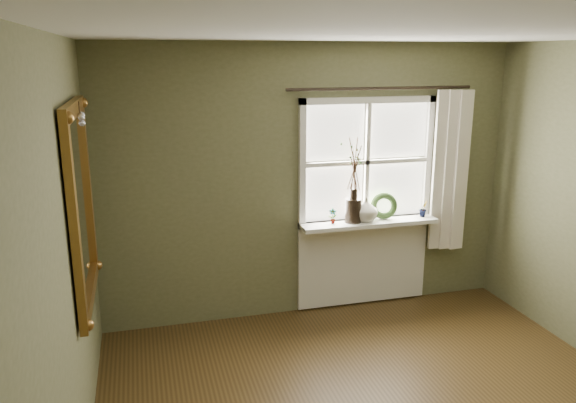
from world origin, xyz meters
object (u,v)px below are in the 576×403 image
(dark_jug, at_px, (353,211))
(wreath, at_px, (384,209))
(gilt_mirror, at_px, (81,204))
(cream_vase, at_px, (366,209))

(dark_jug, distance_m, wreath, 0.34)
(wreath, xyz_separation_m, gilt_mirror, (-2.69, -0.99, 0.49))
(cream_vase, height_order, gilt_mirror, gilt_mirror)
(dark_jug, bearing_deg, cream_vase, 0.00)
(cream_vase, bearing_deg, wreath, 10.90)
(dark_jug, height_order, wreath, wreath)
(dark_jug, relative_size, wreath, 0.88)
(dark_jug, bearing_deg, gilt_mirror, -157.89)
(gilt_mirror, bearing_deg, wreath, 20.30)
(cream_vase, distance_m, gilt_mirror, 2.70)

